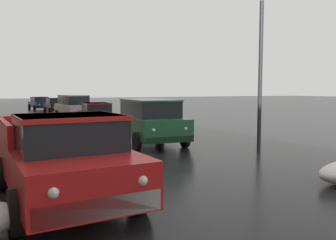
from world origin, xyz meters
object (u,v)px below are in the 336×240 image
(pickup_truck_red_approaching_near_lane, at_px, (63,158))
(sedan_black_queued_behind_truck, at_px, (56,105))
(street_lamp_post, at_px, (261,64))
(sedan_darkblue_at_far_intersection, at_px, (40,103))
(sedan_red_parked_kerbside_mid, at_px, (97,114))
(suv_silver_parked_far_down_block, at_px, (73,106))
(suv_green_parked_kerbside_close, at_px, (149,120))

(pickup_truck_red_approaching_near_lane, relative_size, sedan_black_queued_behind_truck, 1.19)
(pickup_truck_red_approaching_near_lane, distance_m, sedan_black_queued_behind_truck, 27.53)
(street_lamp_post, bearing_deg, sedan_darkblue_at_far_intersection, 96.01)
(sedan_red_parked_kerbside_mid, bearing_deg, street_lamp_post, -76.57)
(suv_silver_parked_far_down_block, distance_m, sedan_black_queued_behind_truck, 7.74)
(suv_silver_parked_far_down_block, height_order, sedan_darkblue_at_far_intersection, suv_silver_parked_far_down_block)
(suv_silver_parked_far_down_block, bearing_deg, street_lamp_post, -80.29)
(sedan_black_queued_behind_truck, relative_size, street_lamp_post, 0.75)
(sedan_darkblue_at_far_intersection, bearing_deg, sedan_red_parked_kerbside_mid, -88.29)
(sedan_red_parked_kerbside_mid, height_order, sedan_darkblue_at_far_intersection, same)
(sedan_red_parked_kerbside_mid, bearing_deg, suv_silver_parked_far_down_block, 91.85)
(pickup_truck_red_approaching_near_lane, height_order, street_lamp_post, street_lamp_post)
(pickup_truck_red_approaching_near_lane, xyz_separation_m, suv_green_parked_kerbside_close, (4.62, 6.05, 0.11))
(pickup_truck_red_approaching_near_lane, distance_m, suv_green_parked_kerbside_close, 7.61)
(suv_green_parked_kerbside_close, bearing_deg, sedan_red_parked_kerbside_mid, 89.34)
(suv_silver_parked_far_down_block, xyz_separation_m, street_lamp_post, (2.86, -16.74, 2.14))
(sedan_black_queued_behind_truck, height_order, street_lamp_post, street_lamp_post)
(sedan_darkblue_at_far_intersection, bearing_deg, suv_green_parked_kerbside_close, -88.96)
(pickup_truck_red_approaching_near_lane, relative_size, suv_green_parked_kerbside_close, 1.08)
(sedan_black_queued_behind_truck, xyz_separation_m, street_lamp_post, (2.76, -24.48, 2.37))
(sedan_red_parked_kerbside_mid, bearing_deg, suv_green_parked_kerbside_close, -90.66)
(sedan_darkblue_at_far_intersection, bearing_deg, street_lamp_post, -83.99)
(sedan_black_queued_behind_truck, relative_size, sedan_darkblue_at_far_intersection, 0.93)
(suv_silver_parked_far_down_block, xyz_separation_m, sedan_black_queued_behind_truck, (0.10, 7.74, -0.24))
(pickup_truck_red_approaching_near_lane, bearing_deg, suv_green_parked_kerbside_close, 52.61)
(sedan_darkblue_at_far_intersection, distance_m, street_lamp_post, 31.40)
(suv_silver_parked_far_down_block, distance_m, sedan_darkblue_at_far_intersection, 14.40)
(sedan_darkblue_at_far_intersection, height_order, street_lamp_post, street_lamp_post)
(pickup_truck_red_approaching_near_lane, xyz_separation_m, sedan_black_queued_behind_truck, (4.64, 27.14, -0.13))
(suv_green_parked_kerbside_close, distance_m, sedan_red_parked_kerbside_mid, 7.86)
(pickup_truck_red_approaching_near_lane, height_order, suv_silver_parked_far_down_block, suv_silver_parked_far_down_block)
(street_lamp_post, bearing_deg, suv_green_parked_kerbside_close, 129.28)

